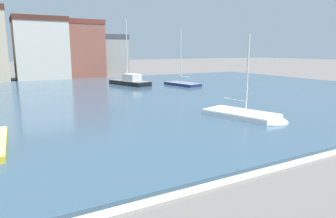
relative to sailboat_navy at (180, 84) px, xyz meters
name	(u,v)px	position (x,y,z in m)	size (l,w,h in m)	color
harbor_water	(71,100)	(-15.53, -4.93, -0.23)	(78.49, 43.41, 0.29)	#334C60
quay_edge_coping	(202,189)	(-15.53, -26.88, -0.31)	(78.49, 0.50, 0.12)	#ADA89E
sailboat_navy	(180,84)	(0.00, 0.00, 0.00)	(3.23, 6.23, 7.83)	navy
sailboat_white	(247,117)	(-6.54, -19.75, -0.01)	(3.91, 6.37, 6.05)	white
sailboat_black	(128,82)	(-6.03, 3.96, 0.24)	(4.30, 7.56, 9.03)	black
townhouse_tall_gabled	(41,49)	(-14.99, 19.47, 4.76)	(8.16, 7.28, 10.22)	beige
townhouse_narrow_midrow	(80,49)	(-8.34, 20.40, 4.72)	(7.81, 5.59, 10.15)	#8E5142
townhouse_wide_warehouse	(106,56)	(-3.00, 22.23, 3.56)	(6.79, 6.99, 7.83)	gray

